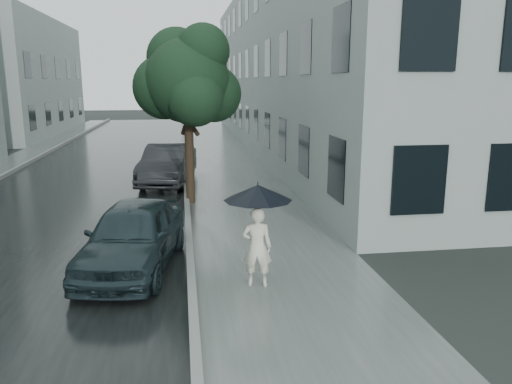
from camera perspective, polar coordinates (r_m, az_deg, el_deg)
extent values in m
plane|color=black|center=(9.21, 2.69, -10.83)|extent=(120.00, 120.00, 0.00)
cube|color=slate|center=(20.70, -3.04, 2.35)|extent=(3.50, 60.00, 0.01)
cube|color=slate|center=(20.60, -8.11, 2.39)|extent=(0.15, 60.00, 0.15)
cube|color=black|center=(20.89, -17.75, 1.85)|extent=(6.85, 60.00, 0.00)
cube|color=slate|center=(21.73, -26.90, 1.68)|extent=(0.15, 60.00, 0.15)
cube|color=gray|center=(28.71, 6.16, 14.13)|extent=(7.00, 36.00, 9.00)
cube|color=black|center=(28.05, -0.96, 14.24)|extent=(0.08, 32.40, 7.20)
cube|color=gray|center=(40.17, -26.66, 11.71)|extent=(7.00, 18.00, 8.00)
cube|color=black|center=(39.26, -21.73, 12.15)|extent=(0.08, 16.20, 6.40)
imported|color=beige|center=(9.00, 0.11, -6.30)|extent=(0.59, 0.45, 1.47)
cylinder|color=black|center=(8.88, 0.20, -2.80)|extent=(0.02, 0.02, 0.59)
cone|color=black|center=(8.77, 0.20, -0.06)|extent=(1.44, 1.44, 0.28)
cylinder|color=black|center=(8.74, 0.21, 0.96)|extent=(0.02, 0.02, 0.08)
cylinder|color=black|center=(8.97, 0.20, -4.79)|extent=(0.03, 0.03, 0.06)
cylinder|color=#332619|center=(15.27, -7.59, 3.77)|extent=(0.27, 0.27, 2.71)
sphere|color=#17331C|center=(15.10, -7.85, 12.48)|extent=(2.48, 2.48, 2.48)
sphere|color=#17331C|center=(15.42, -4.91, 11.11)|extent=(1.71, 1.71, 1.71)
sphere|color=#17331C|center=(15.49, -10.38, 11.70)|extent=(1.91, 1.91, 1.91)
sphere|color=#17331C|center=(14.44, -7.00, 10.58)|extent=(1.61, 1.61, 1.61)
sphere|color=#17331C|center=(15.69, -9.03, 14.89)|extent=(1.81, 1.81, 1.81)
sphere|color=#17331C|center=(14.96, -6.06, 15.81)|extent=(1.54, 1.54, 1.54)
cylinder|color=black|center=(17.60, -7.83, 7.90)|extent=(0.12, 0.12, 4.54)
cylinder|color=black|center=(17.90, -7.62, 0.96)|extent=(0.28, 0.28, 0.20)
cylinder|color=black|center=(17.49, -8.86, 15.28)|extent=(0.50, 0.23, 0.08)
sphere|color=silver|center=(17.40, -9.84, 15.10)|extent=(0.32, 0.32, 0.32)
imported|color=#1A282D|center=(10.17, -13.86, -4.85)|extent=(2.23, 4.14, 1.34)
imported|color=black|center=(18.52, -10.04, 3.20)|extent=(2.21, 4.50, 1.42)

